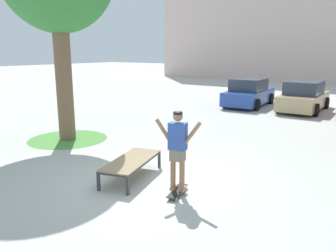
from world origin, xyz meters
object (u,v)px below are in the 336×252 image
Objects in this scene: car_blue at (249,93)px; car_tan at (304,97)px; skate_box at (131,161)px; skater at (178,146)px; skateboard at (177,191)px.

car_blue is 2.87m from car_tan.
skater is (1.42, -0.16, 0.66)m from skate_box.
skater is 12.51m from car_blue.
skateboard is 12.53m from car_blue.
car_blue is (-1.91, 11.90, 0.28)m from skate_box.
car_tan is at bearing 1.62° from car_blue.
car_tan is at bearing 85.45° from skate_box.
car_tan is (0.95, 11.98, 0.28)m from skate_box.
skater is (-0.00, 0.00, 0.99)m from skateboard.
car_blue reaches higher than skate_box.
skate_box reaches higher than skateboard.
skate_box is at bearing -80.86° from car_blue.
skate_box is 1.20× the size of skater.
skate_box is 12.02m from car_tan.
car_tan reaches higher than skate_box.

